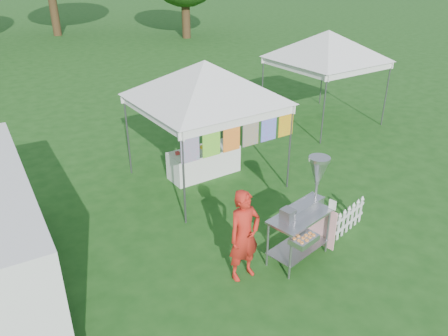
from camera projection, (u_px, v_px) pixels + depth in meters
ground at (303, 249)px, 8.41m from camera, size 120.00×120.00×0.00m
canopy_main at (205, 61)px, 9.69m from camera, size 4.24×4.24×3.45m
canopy_right at (329, 30)px, 13.58m from camera, size 4.24×4.24×3.45m
donut_cart at (308, 203)px, 7.80m from camera, size 1.38×1.14×1.89m
vendor at (244, 236)px, 7.35m from camera, size 0.62×0.41×1.68m
picket_fence at (350, 218)px, 8.86m from camera, size 1.06×0.26×0.56m
display_table at (204, 162)px, 11.12m from camera, size 1.80×0.70×0.71m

